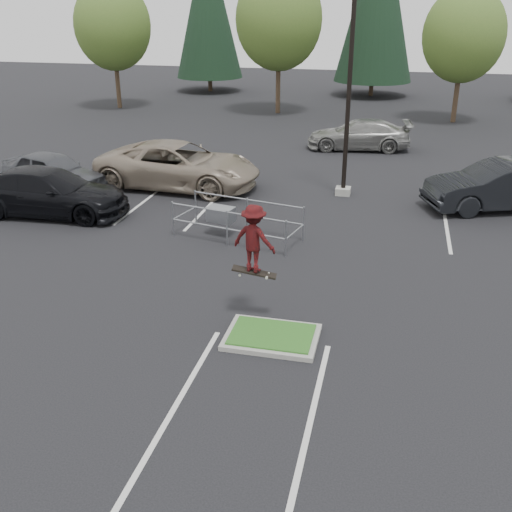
% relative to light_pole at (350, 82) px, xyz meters
% --- Properties ---
extents(ground, '(120.00, 120.00, 0.00)m').
position_rel_light_pole_xyz_m(ground, '(-0.50, -12.00, -4.56)').
color(ground, black).
rests_on(ground, ground).
extents(grass_median, '(2.20, 1.60, 0.16)m').
position_rel_light_pole_xyz_m(grass_median, '(-0.50, -12.00, -4.48)').
color(grass_median, gray).
rests_on(grass_median, ground).
extents(stall_lines, '(22.62, 17.60, 0.01)m').
position_rel_light_pole_xyz_m(stall_lines, '(-1.85, -5.98, -4.56)').
color(stall_lines, silver).
rests_on(stall_lines, ground).
extents(light_pole, '(0.70, 0.60, 10.12)m').
position_rel_light_pole_xyz_m(light_pole, '(0.00, 0.00, 0.00)').
color(light_pole, gray).
rests_on(light_pole, ground).
extents(decid_a, '(5.44, 5.44, 8.91)m').
position_rel_light_pole_xyz_m(decid_a, '(-18.51, 18.03, 1.02)').
color(decid_a, '#38281C').
rests_on(decid_a, ground).
extents(decid_b, '(5.89, 5.89, 9.64)m').
position_rel_light_pole_xyz_m(decid_b, '(-6.51, 18.53, 1.48)').
color(decid_b, '#38281C').
rests_on(decid_b, ground).
extents(decid_c, '(5.12, 5.12, 8.38)m').
position_rel_light_pole_xyz_m(decid_c, '(5.49, 17.83, 0.69)').
color(decid_c, '#38281C').
rests_on(decid_c, ground).
extents(conif_a, '(5.72, 5.72, 13.00)m').
position_rel_light_pole_xyz_m(conif_a, '(-14.50, 28.00, 2.54)').
color(conif_a, '#38281C').
rests_on(conif_a, ground).
extents(cart_corral, '(4.48, 2.43, 1.21)m').
position_rel_light_pole_xyz_m(cart_corral, '(-3.47, -5.68, -3.80)').
color(cart_corral, '#94969C').
rests_on(cart_corral, ground).
extents(skateboarder, '(1.22, 0.88, 1.87)m').
position_rel_light_pole_xyz_m(skateboarder, '(-1.17, -11.00, -2.42)').
color(skateboarder, black).
rests_on(skateboarder, ground).
extents(car_l_tan, '(7.14, 3.62, 1.93)m').
position_rel_light_pole_xyz_m(car_l_tan, '(-7.00, -0.55, -3.59)').
color(car_l_tan, gray).
rests_on(car_l_tan, ground).
extents(car_l_black, '(6.05, 2.70, 1.72)m').
position_rel_light_pole_xyz_m(car_l_black, '(-10.50, -5.00, -3.70)').
color(car_l_black, black).
rests_on(car_l_black, ground).
extents(car_l_grey, '(5.17, 3.24, 1.64)m').
position_rel_light_pole_xyz_m(car_l_grey, '(-12.00, -2.25, -3.74)').
color(car_l_grey, '#494B51').
rests_on(car_l_grey, ground).
extents(car_r_charc, '(5.96, 3.81, 1.86)m').
position_rel_light_pole_xyz_m(car_r_charc, '(6.00, -0.50, -3.63)').
color(car_r_charc, black).
rests_on(car_r_charc, ground).
extents(car_far_silver, '(5.68, 2.87, 1.58)m').
position_rel_light_pole_xyz_m(car_far_silver, '(0.01, 8.41, -3.77)').
color(car_far_silver, gray).
rests_on(car_far_silver, ground).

